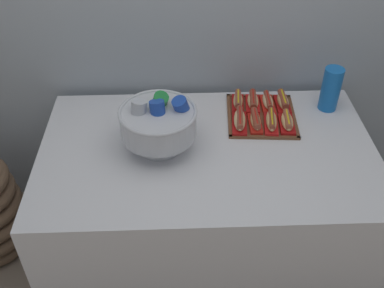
{
  "coord_description": "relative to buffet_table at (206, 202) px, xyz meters",
  "views": [
    {
      "loc": [
        -0.13,
        -1.57,
        2.06
      ],
      "look_at": [
        -0.07,
        -0.01,
        0.78
      ],
      "focal_mm": 42.6,
      "sensor_mm": 36.0,
      "label": 1
    }
  ],
  "objects": [
    {
      "name": "hot_dog_1",
      "position": [
        0.24,
        0.15,
        0.39
      ],
      "size": [
        0.06,
        0.16,
        0.06
      ],
      "color": "red",
      "rests_on": "serving_tray"
    },
    {
      "name": "ground_plane",
      "position": [
        0.0,
        0.0,
        -0.39
      ],
      "size": [
        10.0,
        10.0,
        0.0
      ],
      "primitive_type": "plane",
      "color": "#7A6B5B"
    },
    {
      "name": "cup_stack",
      "position": [
        0.62,
        0.3,
        0.46
      ],
      "size": [
        0.09,
        0.09,
        0.22
      ],
      "color": "blue",
      "rests_on": "buffet_table"
    },
    {
      "name": "hot_dog_3",
      "position": [
        0.39,
        0.14,
        0.39
      ],
      "size": [
        0.08,
        0.16,
        0.06
      ],
      "color": "#B21414",
      "rests_on": "serving_tray"
    },
    {
      "name": "hot_dog_6",
      "position": [
        0.32,
        0.31,
        0.38
      ],
      "size": [
        0.07,
        0.16,
        0.06
      ],
      "color": "red",
      "rests_on": "serving_tray"
    },
    {
      "name": "hot_dog_0",
      "position": [
        0.16,
        0.16,
        0.39
      ],
      "size": [
        0.09,
        0.19,
        0.06
      ],
      "color": "#B21414",
      "rests_on": "serving_tray"
    },
    {
      "name": "hot_dog_7",
      "position": [
        0.4,
        0.31,
        0.39
      ],
      "size": [
        0.07,
        0.16,
        0.06
      ],
      "color": "#B21414",
      "rests_on": "serving_tray"
    },
    {
      "name": "serving_tray",
      "position": [
        0.28,
        0.23,
        0.36
      ],
      "size": [
        0.35,
        0.38,
        0.01
      ],
      "color": "brown",
      "rests_on": "buffet_table"
    },
    {
      "name": "hot_dog_5",
      "position": [
        0.25,
        0.32,
        0.39
      ],
      "size": [
        0.08,
        0.16,
        0.06
      ],
      "color": "red",
      "rests_on": "serving_tray"
    },
    {
      "name": "hot_dog_4",
      "position": [
        0.17,
        0.32,
        0.39
      ],
      "size": [
        0.08,
        0.16,
        0.06
      ],
      "color": "#B21414",
      "rests_on": "serving_tray"
    },
    {
      "name": "punch_bowl",
      "position": [
        -0.22,
        0.02,
        0.5
      ],
      "size": [
        0.34,
        0.34,
        0.26
      ],
      "color": "silver",
      "rests_on": "buffet_table"
    },
    {
      "name": "buffet_table",
      "position": [
        0.0,
        0.0,
        0.0
      ],
      "size": [
        1.52,
        0.92,
        0.74
      ],
      "color": "silver",
      "rests_on": "ground_plane"
    },
    {
      "name": "hot_dog_2",
      "position": [
        0.31,
        0.15,
        0.39
      ],
      "size": [
        0.08,
        0.18,
        0.06
      ],
      "color": "red",
      "rests_on": "serving_tray"
    }
  ]
}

